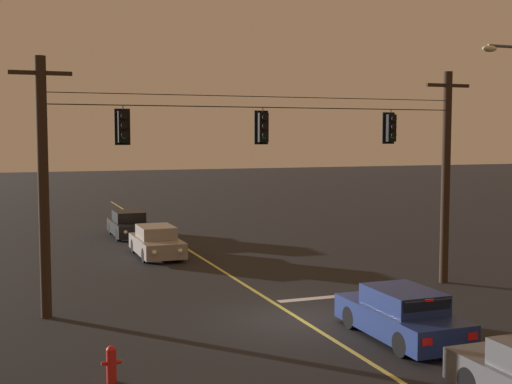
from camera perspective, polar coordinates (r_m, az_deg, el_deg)
ground_plane at (r=20.61m, az=3.76°, el=-10.63°), size 180.00×180.00×0.00m
lane_centre_stripe at (r=28.70m, az=-3.47°, el=-6.24°), size 0.14×60.00×0.01m
stop_bar_paint at (r=23.36m, az=5.81°, el=-8.80°), size 3.40×0.36×0.01m
signal_span_assembly at (r=22.54m, az=0.88°, el=1.14°), size 15.99×0.32×7.80m
traffic_light_leftmost at (r=21.24m, az=-11.09°, el=5.41°), size 0.48×0.41×1.22m
traffic_light_left_inner at (r=22.44m, az=0.59°, el=5.46°), size 0.48×0.41×1.22m
traffic_light_centre at (r=24.58m, az=11.26°, el=5.30°), size 0.48×0.41×1.22m
car_waiting_near_lane at (r=18.92m, az=12.13°, el=-10.10°), size 1.80×4.33×1.39m
car_oncoming_lead at (r=31.18m, az=-8.35°, el=-4.20°), size 1.80×4.42×1.39m
car_oncoming_trailing at (r=37.48m, az=-10.61°, el=-2.73°), size 1.80×4.42×1.39m
fire_hydrant at (r=15.80m, az=-12.06°, el=-13.88°), size 0.44×0.22×0.84m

